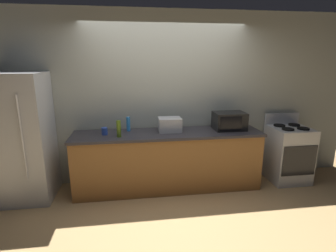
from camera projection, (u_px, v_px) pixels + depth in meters
name	position (u px, v px, depth m)	size (l,w,h in m)	color
ground_plane	(172.00, 200.00, 3.77)	(8.00, 8.00, 0.00)	tan
back_wall	(164.00, 99.00, 4.22)	(6.40, 0.10, 2.70)	#9EA399
counter_run	(168.00, 160.00, 4.05)	(2.84, 0.64, 0.90)	brown
refrigerator	(23.00, 138.00, 3.65)	(0.72, 0.73, 1.80)	#B7BABF
stove_range	(288.00, 153.00, 4.32)	(0.60, 0.61, 1.08)	#B7BABF
microwave	(229.00, 121.00, 4.08)	(0.48, 0.35, 0.27)	black
toaster_oven	(170.00, 125.00, 3.97)	(0.34, 0.26, 0.21)	#B7BABF
bottle_olive_oil	(119.00, 129.00, 3.68)	(0.06, 0.06, 0.24)	#4C6B19
bottle_spray_cleaner	(128.00, 124.00, 3.99)	(0.06, 0.06, 0.22)	#338CE5
mug_blue	(105.00, 131.00, 3.81)	(0.09, 0.09, 0.11)	#2D4CB2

